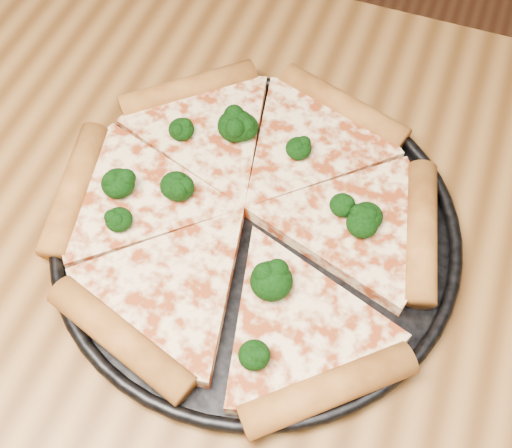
% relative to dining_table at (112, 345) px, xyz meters
% --- Properties ---
extents(dining_table, '(1.20, 0.90, 0.75)m').
position_rel_dining_table_xyz_m(dining_table, '(0.00, 0.00, 0.00)').
color(dining_table, brown).
rests_on(dining_table, ground).
extents(pizza_pan, '(0.36, 0.36, 0.02)m').
position_rel_dining_table_xyz_m(pizza_pan, '(0.11, 0.11, 0.10)').
color(pizza_pan, black).
rests_on(pizza_pan, dining_table).
extents(pizza, '(0.36, 0.37, 0.03)m').
position_rel_dining_table_xyz_m(pizza, '(0.09, 0.12, 0.11)').
color(pizza, '#FFD99C').
rests_on(pizza, pizza_pan).
extents(broccoli_florets, '(0.25, 0.24, 0.03)m').
position_rel_dining_table_xyz_m(broccoli_florets, '(0.08, 0.13, 0.12)').
color(broccoli_florets, black).
rests_on(broccoli_florets, pizza).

